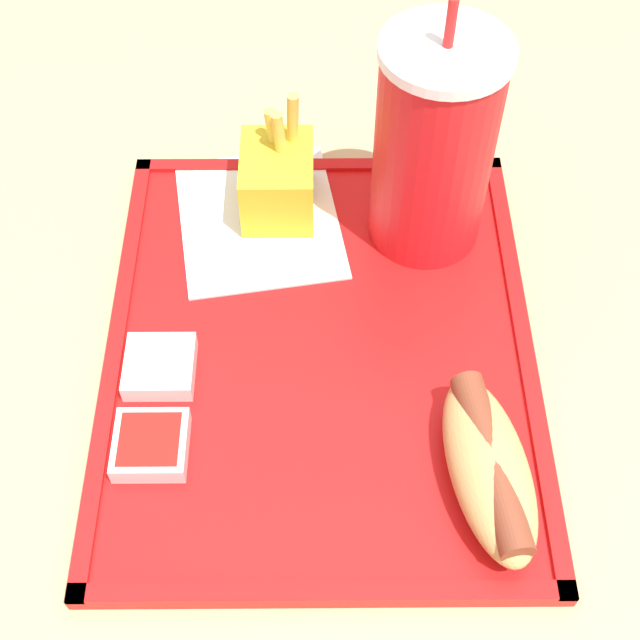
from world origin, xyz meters
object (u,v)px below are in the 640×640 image
object	(u,v)px
sauce_cup_mayo	(160,366)
fries_carton	(278,180)
soda_cup	(434,146)
sauce_cup_ketchup	(151,444)
hot_dog_far	(489,467)

from	to	relation	value
sauce_cup_mayo	fries_carton	bearing A→B (deg)	153.47
soda_cup	fries_carton	distance (m)	0.13
sauce_cup_ketchup	sauce_cup_mayo	bearing A→B (deg)	-179.78
sauce_cup_mayo	sauce_cup_ketchup	size ratio (longest dim) A/B	1.00
soda_cup	sauce_cup_ketchup	size ratio (longest dim) A/B	4.29
soda_cup	hot_dog_far	size ratio (longest dim) A/B	1.49
sauce_cup_mayo	sauce_cup_ketchup	distance (m)	0.06
soda_cup	sauce_cup_ketchup	distance (m)	0.29
hot_dog_far	sauce_cup_mayo	distance (m)	0.24
sauce_cup_ketchup	hot_dog_far	bearing A→B (deg)	83.60
soda_cup	fries_carton	size ratio (longest dim) A/B	2.08
soda_cup	sauce_cup_mayo	distance (m)	0.25
soda_cup	hot_dog_far	xyz separation A→B (m)	(0.22, 0.02, -0.07)
hot_dog_far	fries_carton	distance (m)	0.29
fries_carton	sauce_cup_ketchup	distance (m)	0.24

